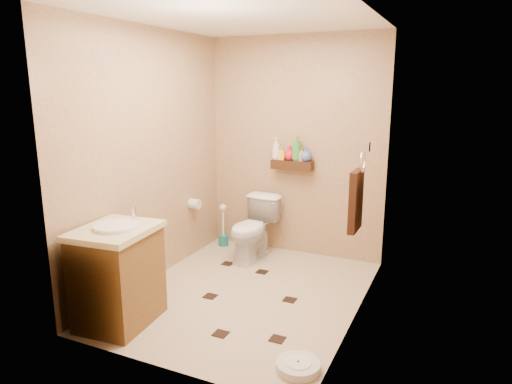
% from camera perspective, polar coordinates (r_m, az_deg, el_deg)
% --- Properties ---
extents(ground, '(2.50, 2.50, 0.00)m').
position_cam_1_polar(ground, '(4.29, -1.25, -12.61)').
color(ground, '#C4AB8F').
rests_on(ground, ground).
extents(wall_back, '(2.00, 0.04, 2.40)m').
position_cam_1_polar(wall_back, '(5.06, 4.90, 5.55)').
color(wall_back, tan).
rests_on(wall_back, ground).
extents(wall_front, '(2.00, 0.04, 2.40)m').
position_cam_1_polar(wall_front, '(2.87, -12.31, -0.46)').
color(wall_front, tan).
rests_on(wall_front, ground).
extents(wall_left, '(0.04, 2.50, 2.40)m').
position_cam_1_polar(wall_left, '(4.45, -13.03, 4.22)').
color(wall_left, tan).
rests_on(wall_left, ground).
extents(wall_right, '(0.04, 2.50, 2.40)m').
position_cam_1_polar(wall_right, '(3.60, 13.12, 2.21)').
color(wall_right, tan).
rests_on(wall_right, ground).
extents(ceiling, '(2.00, 2.50, 0.02)m').
position_cam_1_polar(ceiling, '(3.90, -1.43, 21.04)').
color(ceiling, white).
rests_on(ceiling, wall_back).
extents(wall_shelf, '(0.46, 0.14, 0.10)m').
position_cam_1_polar(wall_shelf, '(5.01, 4.55, 3.40)').
color(wall_shelf, '#3B1B10').
rests_on(wall_shelf, wall_back).
extents(floor_accents, '(1.16, 1.39, 0.01)m').
position_cam_1_polar(floor_accents, '(4.22, -1.09, -12.99)').
color(floor_accents, black).
rests_on(floor_accents, ground).
extents(toilet, '(0.43, 0.70, 0.68)m').
position_cam_1_polar(toilet, '(4.99, -0.41, -4.63)').
color(toilet, white).
rests_on(toilet, ground).
extents(vanity, '(0.59, 0.70, 0.92)m').
position_cam_1_polar(vanity, '(3.82, -16.86, -9.81)').
color(vanity, brown).
rests_on(vanity, ground).
extents(bathroom_scale, '(0.34, 0.34, 0.06)m').
position_cam_1_polar(bathroom_scale, '(3.28, 5.28, -20.82)').
color(bathroom_scale, silver).
rests_on(bathroom_scale, ground).
extents(toilet_brush, '(0.12, 0.12, 0.51)m').
position_cam_1_polar(toilet_brush, '(5.46, -4.11, -4.89)').
color(toilet_brush, '#1B6D6C').
rests_on(toilet_brush, ground).
extents(towel_ring, '(0.12, 0.30, 0.76)m').
position_cam_1_polar(towel_ring, '(3.91, 12.44, -0.73)').
color(towel_ring, silver).
rests_on(towel_ring, wall_right).
extents(toilet_paper, '(0.12, 0.11, 0.12)m').
position_cam_1_polar(toilet_paper, '(5.05, -7.67, -1.47)').
color(toilet_paper, silver).
rests_on(toilet_paper, wall_left).
extents(bottle_a, '(0.12, 0.12, 0.24)m').
position_cam_1_polar(bottle_a, '(5.06, 2.56, 5.45)').
color(bottle_a, silver).
rests_on(bottle_a, wall_shelf).
extents(bottle_b, '(0.08, 0.08, 0.14)m').
position_cam_1_polar(bottle_b, '(5.04, 3.18, 4.87)').
color(bottle_b, yellow).
rests_on(bottle_b, wall_shelf).
extents(bottle_c, '(0.17, 0.17, 0.16)m').
position_cam_1_polar(bottle_c, '(5.01, 4.22, 4.91)').
color(bottle_c, red).
rests_on(bottle_c, wall_shelf).
extents(bottle_d, '(0.14, 0.14, 0.27)m').
position_cam_1_polar(bottle_d, '(4.97, 5.11, 5.45)').
color(bottle_d, green).
rests_on(bottle_d, wall_shelf).
extents(bottle_e, '(0.09, 0.09, 0.14)m').
position_cam_1_polar(bottle_e, '(4.96, 5.72, 4.70)').
color(bottle_e, '#F09950').
rests_on(bottle_e, wall_shelf).
extents(bottle_f, '(0.16, 0.16, 0.16)m').
position_cam_1_polar(bottle_f, '(4.94, 6.26, 4.73)').
color(bottle_f, '#485DB5').
rests_on(bottle_f, wall_shelf).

